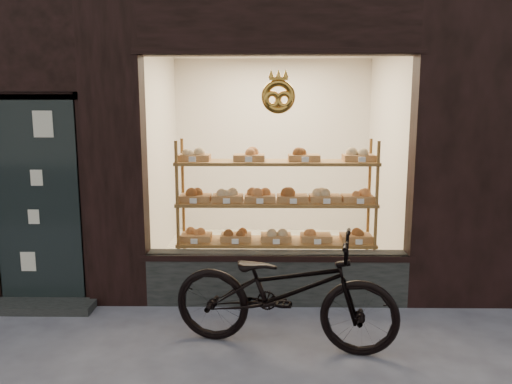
{
  "coord_description": "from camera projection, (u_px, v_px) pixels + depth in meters",
  "views": [
    {
      "loc": [
        0.31,
        -2.9,
        2.05
      ],
      "look_at": [
        0.23,
        2.0,
        1.21
      ],
      "focal_mm": 35.0,
      "sensor_mm": 36.0,
      "label": 1
    }
  ],
  "objects": [
    {
      "name": "display_shelf",
      "position": [
        276.0,
        214.0,
        5.57
      ],
      "size": [
        2.2,
        0.45,
        1.7
      ],
      "color": "#8E5A20",
      "rests_on": "ground"
    },
    {
      "name": "bicycle",
      "position": [
        284.0,
        290.0,
        4.25
      ],
      "size": [
        2.03,
        1.06,
        1.01
      ],
      "primitive_type": "imported",
      "rotation": [
        0.0,
        0.0,
        1.36
      ],
      "color": "black",
      "rests_on": "ground"
    }
  ]
}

